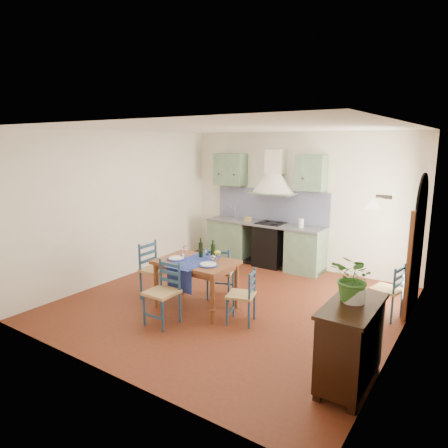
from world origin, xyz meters
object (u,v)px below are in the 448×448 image
(dining_table, at_px, (196,266))
(chair_near, at_px, (163,292))
(potted_plant, at_px, (355,278))
(sideboard, at_px, (350,341))

(dining_table, xyz_separation_m, chair_near, (-0.06, -0.70, -0.22))
(dining_table, height_order, potted_plant, potted_plant)
(sideboard, bearing_deg, chair_near, 179.59)
(chair_near, height_order, sideboard, sideboard)
(dining_table, relative_size, potted_plant, 2.40)
(dining_table, relative_size, chair_near, 1.36)
(sideboard, bearing_deg, dining_table, 164.73)
(dining_table, xyz_separation_m, potted_plant, (2.62, -0.66, 0.51))
(dining_table, bearing_deg, potted_plant, -14.12)
(chair_near, distance_m, potted_plant, 2.77)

